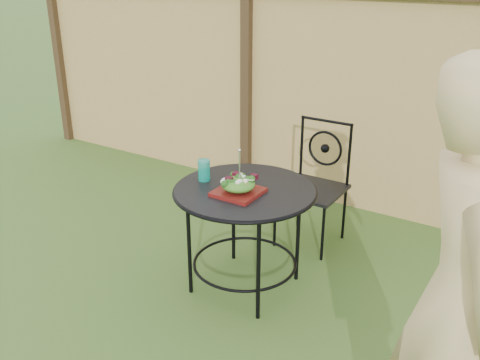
{
  "coord_description": "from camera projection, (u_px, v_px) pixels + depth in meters",
  "views": [
    {
      "loc": [
        1.32,
        -2.05,
        2.08
      ],
      "look_at": [
        -0.4,
        0.64,
        0.75
      ],
      "focal_mm": 40.0,
      "sensor_mm": 36.0,
      "label": 1
    }
  ],
  "objects": [
    {
      "name": "ground",
      "position": [
        240.0,
        352.0,
        3.05
      ],
      "size": [
        60.0,
        60.0,
        0.0
      ],
      "primitive_type": "plane",
      "color": "#294817",
      "rests_on": "ground"
    },
    {
      "name": "fence",
      "position": [
        383.0,
        107.0,
        4.39
      ],
      "size": [
        8.0,
        0.12,
        1.9
      ],
      "color": "tan",
      "rests_on": "ground"
    },
    {
      "name": "patio_table",
      "position": [
        245.0,
        208.0,
        3.45
      ],
      "size": [
        0.92,
        0.92,
        0.72
      ],
      "color": "black",
      "rests_on": "ground"
    },
    {
      "name": "patio_chair",
      "position": [
        315.0,
        181.0,
        4.09
      ],
      "size": [
        0.46,
        0.46,
        0.95
      ],
      "color": "black",
      "rests_on": "ground"
    },
    {
      "name": "diner",
      "position": [
        461.0,
        301.0,
        1.96
      ],
      "size": [
        0.67,
        0.78,
        1.82
      ],
      "primitive_type": "imported",
      "rotation": [
        0.0,
        0.0,
        1.99
      ],
      "color": "tan",
      "rests_on": "ground"
    },
    {
      "name": "salad_plate",
      "position": [
        238.0,
        192.0,
        3.31
      ],
      "size": [
        0.27,
        0.27,
        0.02
      ],
      "primitive_type": "cube",
      "color": "#4E0B0E",
      "rests_on": "patio_table"
    },
    {
      "name": "salad",
      "position": [
        238.0,
        184.0,
        3.29
      ],
      "size": [
        0.21,
        0.21,
        0.08
      ],
      "primitive_type": "ellipsoid",
      "color": "#235614",
      "rests_on": "salad_plate"
    },
    {
      "name": "fork",
      "position": [
        240.0,
        165.0,
        3.24
      ],
      "size": [
        0.01,
        0.01,
        0.18
      ],
      "primitive_type": "cylinder",
      "color": "silver",
      "rests_on": "salad"
    },
    {
      "name": "drinking_glass",
      "position": [
        204.0,
        170.0,
        3.5
      ],
      "size": [
        0.08,
        0.08,
        0.14
      ],
      "primitive_type": "cylinder",
      "color": "#0B8871",
      "rests_on": "patio_table"
    }
  ]
}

